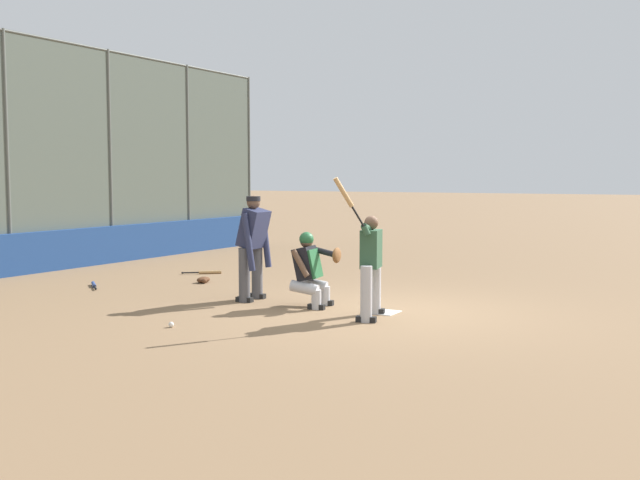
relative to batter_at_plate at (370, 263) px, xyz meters
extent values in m
plane|color=#846647|center=(-0.49, -0.02, -0.79)|extent=(160.00, 160.00, 0.00)
cube|color=white|center=(-0.49, -0.02, -0.79)|extent=(0.43, 0.43, 0.01)
cylinder|color=#515651|center=(-8.88, -8.39, 1.68)|extent=(0.08, 0.08, 4.95)
cylinder|color=#515651|center=(-6.08, -8.39, 1.68)|extent=(0.08, 0.08, 4.95)
cylinder|color=#515651|center=(-3.28, -8.39, 1.68)|extent=(0.08, 0.08, 4.95)
cylinder|color=#515651|center=(-0.49, -8.39, 1.68)|extent=(0.08, 0.08, 4.95)
cube|color=#515B51|center=(-0.49, -8.39, 1.68)|extent=(16.79, 0.01, 4.95)
cylinder|color=#515651|center=(-0.49, -8.39, 4.13)|extent=(16.79, 0.06, 0.06)
cube|color=navy|center=(-0.49, -8.29, -0.36)|extent=(16.46, 0.18, 0.86)
cube|color=slate|center=(-1.47, -9.86, -0.57)|extent=(11.75, 0.55, 0.44)
cube|color=#B7BABC|center=(-1.47, -9.86, -0.31)|extent=(11.75, 0.24, 0.08)
cylinder|color=#B7B7BC|center=(-0.33, -0.08, -0.40)|extent=(0.16, 0.16, 0.79)
cube|color=black|center=(-0.33, -0.08, -0.75)|extent=(0.18, 0.30, 0.08)
cylinder|color=#B7B7BC|center=(0.30, 0.09, -0.40)|extent=(0.16, 0.16, 0.79)
cube|color=black|center=(0.30, 0.09, -0.75)|extent=(0.18, 0.30, 0.08)
cube|color=#2D5138|center=(-0.01, 0.00, 0.20)|extent=(0.47, 0.35, 0.54)
sphere|color=brown|center=(-0.01, 0.00, 0.57)|extent=(0.20, 0.20, 0.20)
cylinder|color=#2D5138|center=(0.00, -0.02, 0.48)|extent=(0.56, 0.18, 0.20)
cylinder|color=#2D5138|center=(0.25, 0.05, 0.48)|extent=(0.15, 0.16, 0.15)
sphere|color=black|center=(0.26, 0.02, 0.53)|extent=(0.04, 0.04, 0.04)
cylinder|color=black|center=(0.33, -0.03, 0.67)|extent=(0.17, 0.15, 0.29)
cylinder|color=tan|center=(0.49, -0.17, 1.01)|extent=(0.27, 0.25, 0.42)
cylinder|color=#B7B7BC|center=(-0.61, -1.08, -0.64)|extent=(0.15, 0.15, 0.30)
cylinder|color=#B7B7BC|center=(-0.58, -1.27, -0.48)|extent=(0.25, 0.47, 0.23)
cube|color=black|center=(-0.61, -1.08, -0.75)|extent=(0.14, 0.27, 0.08)
cylinder|color=#B7B7BC|center=(-0.22, -1.02, -0.64)|extent=(0.15, 0.15, 0.30)
cylinder|color=#B7B7BC|center=(-0.18, -1.21, -0.48)|extent=(0.25, 0.47, 0.23)
cube|color=black|center=(-0.22, -1.02, -0.75)|extent=(0.14, 0.27, 0.08)
cube|color=black|center=(-0.37, -1.28, -0.12)|extent=(0.48, 0.41, 0.54)
cube|color=#235B33|center=(-0.40, -1.14, -0.12)|extent=(0.41, 0.20, 0.45)
sphere|color=brown|center=(-0.37, -1.28, 0.22)|extent=(0.20, 0.20, 0.20)
sphere|color=#235B33|center=(-0.37, -1.28, 0.26)|extent=(0.22, 0.22, 0.22)
cylinder|color=black|center=(-0.57, -1.08, 0.05)|extent=(0.20, 0.53, 0.16)
ellipsoid|color=brown|center=(-0.51, -0.83, 0.02)|extent=(0.31, 0.15, 0.24)
cylinder|color=brown|center=(-0.12, -1.24, -0.09)|extent=(0.14, 0.31, 0.43)
cylinder|color=#4C4C51|center=(-0.62, -2.39, -0.36)|extent=(0.18, 0.18, 0.87)
cube|color=black|center=(-0.62, -2.39, -0.75)|extent=(0.13, 0.29, 0.08)
cylinder|color=#4C4C51|center=(-0.23, -2.36, -0.36)|extent=(0.18, 0.18, 0.87)
cube|color=black|center=(-0.23, -2.36, -0.75)|extent=(0.13, 0.29, 0.08)
cube|color=#282D4C|center=(-0.43, -2.31, 0.39)|extent=(0.50, 0.45, 0.67)
sphere|color=brown|center=(-0.43, -2.31, 0.80)|extent=(0.22, 0.22, 0.22)
cylinder|color=black|center=(-0.43, -2.31, 0.86)|extent=(0.23, 0.23, 0.08)
cylinder|color=#282D4C|center=(-0.71, -2.27, 0.19)|extent=(0.14, 0.24, 0.93)
cylinder|color=#282D4C|center=(-0.16, -2.23, 0.19)|extent=(0.16, 0.25, 0.93)
sphere|color=black|center=(0.11, -5.35, -0.76)|extent=(0.04, 0.04, 0.04)
cylinder|color=black|center=(0.01, -5.48, -0.76)|extent=(0.23, 0.27, 0.03)
cylinder|color=#334789|center=(-0.25, -5.78, -0.76)|extent=(0.34, 0.39, 0.07)
sphere|color=black|center=(-2.36, -5.47, -0.76)|extent=(0.04, 0.04, 0.04)
cylinder|color=black|center=(-2.47, -5.34, -0.76)|extent=(0.24, 0.28, 0.03)
cylinder|color=tan|center=(-2.73, -5.03, -0.76)|extent=(0.35, 0.40, 0.07)
ellipsoid|color=#56331E|center=(-1.63, -4.33, -0.74)|extent=(0.32, 0.20, 0.11)
ellipsoid|color=#56331E|center=(-1.54, -4.23, -0.74)|extent=(0.11, 0.09, 0.09)
sphere|color=white|center=(1.93, -2.02, -0.76)|extent=(0.07, 0.07, 0.07)
camera|label=1|loc=(9.49, 4.64, 1.22)|focal=42.00mm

